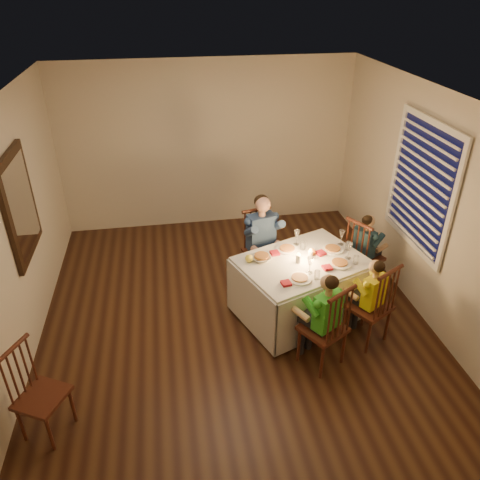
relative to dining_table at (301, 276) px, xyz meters
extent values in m
plane|color=black|center=(-0.80, 0.10, -0.53)|extent=(5.00, 5.00, 0.00)
cube|color=beige|center=(-3.05, 0.10, 0.77)|extent=(0.02, 5.00, 2.60)
cube|color=beige|center=(1.45, 0.10, 0.77)|extent=(0.02, 5.00, 2.60)
cube|color=beige|center=(-0.80, 2.60, 0.77)|extent=(4.50, 0.02, 2.60)
plane|color=white|center=(-0.80, 0.10, 2.07)|extent=(5.00, 5.00, 0.00)
cube|color=silver|center=(0.00, 0.00, 0.19)|extent=(1.66, 1.43, 0.04)
cube|color=silver|center=(-0.18, 0.47, -0.16)|extent=(1.35, 0.53, 0.69)
cube|color=silver|center=(0.18, -0.47, -0.16)|extent=(1.35, 0.53, 0.69)
cube|color=silver|center=(0.66, 0.25, -0.16)|extent=(0.39, 0.98, 0.69)
cube|color=silver|center=(-0.66, -0.25, -0.16)|extent=(0.39, 0.98, 0.69)
cylinder|color=white|center=(-0.12, 0.26, 0.22)|extent=(0.34, 0.34, 0.02)
cylinder|color=white|center=(-0.14, -0.36, 0.22)|extent=(0.34, 0.34, 0.02)
cylinder|color=white|center=(0.39, -0.14, 0.22)|extent=(0.34, 0.34, 0.02)
cylinder|color=white|center=(0.42, 0.17, 0.22)|extent=(0.34, 0.34, 0.02)
cylinder|color=silver|center=(-0.06, -0.02, 0.26)|extent=(0.06, 0.06, 0.10)
cylinder|color=silver|center=(0.10, 0.04, 0.26)|extent=(0.06, 0.06, 0.10)
sphere|color=yellow|center=(-0.61, 0.08, 0.26)|extent=(0.09, 0.09, 0.09)
sphere|color=orange|center=(0.14, 0.11, 0.25)|extent=(0.08, 0.08, 0.08)
imported|color=white|center=(-0.46, 0.10, 0.24)|extent=(0.23, 0.23, 0.05)
cube|color=black|center=(-3.02, 0.40, 0.97)|extent=(0.05, 0.95, 1.15)
cube|color=white|center=(-2.99, 0.40, 0.97)|extent=(0.01, 0.78, 0.98)
cube|color=#0D0F36|center=(1.43, 0.20, 0.97)|extent=(0.01, 1.20, 1.40)
cube|color=white|center=(1.42, 0.20, 0.97)|extent=(0.03, 1.34, 1.54)
camera|label=1|loc=(-1.47, -4.36, 3.10)|focal=35.00mm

